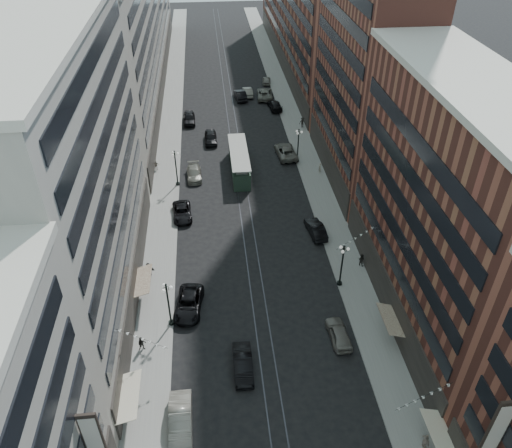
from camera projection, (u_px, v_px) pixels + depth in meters
name	position (u px, v px, depth m)	size (l,w,h in m)	color
ground	(239.00, 165.00, 77.24)	(220.00, 220.00, 0.00)	black
sidewalk_west	(169.00, 139.00, 84.31)	(4.00, 180.00, 0.15)	gray
sidewalk_east	(298.00, 133.00, 86.11)	(4.00, 180.00, 0.15)	gray
rail_west	(230.00, 136.00, 85.19)	(0.12, 180.00, 0.02)	#2D2D33
rail_east	(238.00, 136.00, 85.30)	(0.12, 180.00, 0.02)	#2D2D33
building_west_mid	(73.00, 186.00, 45.91)	(8.00, 36.00, 28.00)	gray
building_west_far	(137.00, 20.00, 97.01)	(8.00, 90.00, 26.00)	gray
building_east_mid	(445.00, 214.00, 45.87)	(8.00, 30.00, 24.00)	brown
building_east_tower	(371.00, 29.00, 62.98)	(8.00, 26.00, 42.00)	brown
building_east_far	(301.00, 10.00, 107.59)	(8.00, 72.00, 24.00)	brown
lamppost_sw_far	(168.00, 303.00, 49.00)	(1.03, 1.14, 5.52)	black
lamppost_sw_mid	(176.00, 167.00, 70.64)	(1.03, 1.14, 5.52)	black
lamppost_se_far	(342.00, 264.00, 53.71)	(1.03, 1.14, 5.52)	black
lamppost_se_mid	(298.00, 144.00, 76.15)	(1.03, 1.14, 5.52)	black
streetcar	(239.00, 162.00, 74.90)	(2.65, 12.00, 3.32)	#263C2D
car_1	(180.00, 420.00, 41.24)	(1.87, 5.37, 1.77)	gray
car_2	(189.00, 304.00, 52.11)	(2.65, 5.74, 1.60)	black
car_4	(339.00, 333.00, 48.90)	(1.82, 4.54, 1.55)	slate
car_5	(243.00, 364.00, 45.89)	(1.70, 4.89, 1.61)	black
pedestrian_2	(142.00, 344.00, 47.62)	(0.79, 0.43, 1.62)	black
pedestrian_4	(426.00, 442.00, 39.59)	(0.99, 0.45, 1.69)	#B0A091
car_7	(182.00, 212.00, 65.72)	(2.40, 5.21, 1.45)	black
car_8	(194.00, 173.00, 73.77)	(2.11, 5.18, 1.50)	slate
car_9	(189.00, 118.00, 89.11)	(2.09, 5.20, 1.77)	black
car_10	(316.00, 229.00, 62.61)	(1.70, 4.88, 1.61)	black
car_11	(286.00, 151.00, 79.10)	(2.86, 6.20, 1.72)	slate
car_12	(275.00, 105.00, 94.05)	(2.15, 5.29, 1.54)	black
car_13	(211.00, 138.00, 82.98)	(2.02, 5.01, 1.71)	black
car_14	(248.00, 92.00, 99.38)	(1.69, 4.84, 1.59)	gray
pedestrian_5	(148.00, 269.00, 56.24)	(1.53, 0.44, 1.65)	black
pedestrian_6	(156.00, 165.00, 75.39)	(0.88, 0.40, 1.51)	#A29686
pedestrian_7	(361.00, 260.00, 57.60)	(0.76, 0.42, 1.57)	black
pedestrian_8	(320.00, 168.00, 74.60)	(0.61, 0.40, 1.67)	#A99E8C
pedestrian_9	(303.00, 122.00, 87.20)	(1.22, 0.50, 1.88)	black
car_extra_0	(266.00, 80.00, 104.82)	(1.67, 4.15, 1.41)	slate
car_extra_1	(265.00, 94.00, 98.37)	(2.92, 6.34, 1.76)	slate
car_extra_2	(240.00, 95.00, 97.80)	(1.89, 5.43, 1.79)	black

